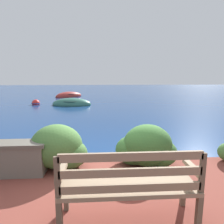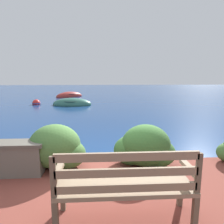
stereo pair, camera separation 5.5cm
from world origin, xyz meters
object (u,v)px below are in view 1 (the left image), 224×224
at_px(rowboat_nearest, 72,104).
at_px(mooring_buoy, 36,103).
at_px(park_bench, 129,184).
at_px(rowboat_mid, 69,96).

height_order(rowboat_nearest, mooring_buoy, rowboat_nearest).
relative_size(park_bench, rowboat_mid, 0.60).
distance_m(rowboat_nearest, mooring_buoy, 2.50).
bearing_deg(rowboat_nearest, park_bench, -72.26).
height_order(park_bench, rowboat_mid, park_bench).
bearing_deg(mooring_buoy, rowboat_nearest, -9.57).
distance_m(park_bench, rowboat_nearest, 11.45).
height_order(rowboat_mid, mooring_buoy, rowboat_mid).
bearing_deg(rowboat_mid, rowboat_nearest, -118.95).
xyz_separation_m(rowboat_nearest, rowboat_mid, (-0.97, 5.33, -0.00)).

